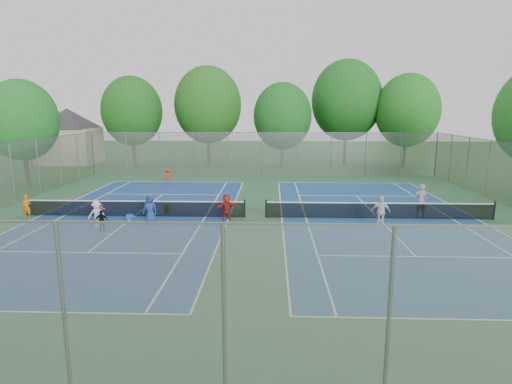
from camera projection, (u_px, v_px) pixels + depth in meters
ground at (255, 218)px, 24.48m from camera, size 120.00×120.00×0.00m
court_pad at (255, 217)px, 24.47m from camera, size 32.00×32.00×0.01m
court_left at (135, 216)px, 24.72m from camera, size 10.97×23.77×0.01m
court_right at (379, 218)px, 24.22m from camera, size 10.97×23.77×0.01m
net_left at (134, 209)px, 24.64m from camera, size 12.87×0.10×0.91m
net_right at (379, 211)px, 24.14m from camera, size 12.87×0.10×0.91m
fence_north at (262, 154)px, 39.79m from camera, size 32.00×0.10×4.00m
fence_south at (224, 322)px, 8.40m from camera, size 32.00×0.10×4.00m
house at (68, 126)px, 48.01m from camera, size 11.03×11.03×7.30m
tree_nw at (132, 111)px, 45.44m from camera, size 6.40×6.40×9.58m
tree_nl at (208, 105)px, 46.01m from camera, size 7.20×7.20×10.69m
tree_nc at (283, 116)px, 43.97m from camera, size 6.00×6.00×8.85m
tree_nr at (347, 100)px, 46.35m from camera, size 7.60×7.60×11.42m
tree_ne at (408, 110)px, 44.38m from camera, size 6.60×6.60×9.77m
tree_side_w at (22, 120)px, 33.97m from camera, size 5.60×5.60×8.47m
ball_crate at (130, 217)px, 23.95m from camera, size 0.41×0.41×0.30m
ball_hopper at (167, 208)px, 25.41m from camera, size 0.38×0.38×0.60m
student_a at (27, 207)px, 24.23m from camera, size 0.49×0.33×1.34m
student_b at (100, 210)px, 24.10m from camera, size 0.61×0.54×1.05m
student_c at (97, 214)px, 22.40m from camera, size 0.99×0.70×1.39m
student_d at (101, 221)px, 21.61m from camera, size 0.70×0.42×1.11m
student_e at (150, 209)px, 23.15m from camera, size 0.83×0.60×1.58m
student_f at (227, 207)px, 23.80m from camera, size 1.39×1.09×1.47m
child_far_baseline at (168, 176)px, 35.42m from camera, size 0.90×0.60×1.29m
instructor at (421, 201)px, 24.44m from camera, size 0.72×0.48×1.94m
teen_court_b at (381, 211)px, 22.45m from camera, size 1.03×0.62×1.64m
tennis_ball_0 at (174, 246)px, 19.24m from camera, size 0.07×0.07×0.07m
tennis_ball_1 at (194, 233)px, 21.27m from camera, size 0.07×0.07×0.07m
tennis_ball_2 at (78, 221)px, 23.63m from camera, size 0.07×0.07×0.07m
tennis_ball_3 at (133, 229)px, 21.99m from camera, size 0.07×0.07×0.07m
tennis_ball_4 at (186, 246)px, 19.33m from camera, size 0.07×0.07×0.07m
tennis_ball_5 at (69, 252)px, 18.43m from camera, size 0.07×0.07×0.07m
tennis_ball_6 at (135, 251)px, 18.67m from camera, size 0.07×0.07×0.07m
tennis_ball_7 at (108, 234)px, 21.14m from camera, size 0.07×0.07×0.07m
tennis_ball_8 at (68, 245)px, 19.40m from camera, size 0.07×0.07×0.07m
tennis_ball_9 at (34, 228)px, 22.17m from camera, size 0.07×0.07×0.07m
tennis_ball_10 at (154, 240)px, 20.22m from camera, size 0.07×0.07×0.07m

